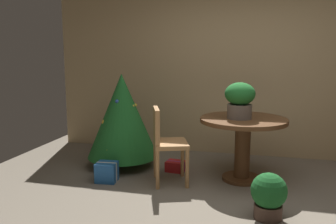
% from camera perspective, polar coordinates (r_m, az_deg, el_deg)
% --- Properties ---
extents(ground_plane, '(6.60, 6.60, 0.00)m').
position_cam_1_polar(ground_plane, '(3.50, 11.16, -16.44)').
color(ground_plane, '#756B5B').
extents(back_wall_panel, '(6.00, 0.10, 2.60)m').
position_cam_1_polar(back_wall_panel, '(5.35, 13.00, 6.92)').
color(back_wall_panel, tan).
rests_on(back_wall_panel, ground_plane).
extents(round_dining_table, '(1.03, 1.03, 0.76)m').
position_cam_1_polar(round_dining_table, '(4.30, 12.00, -3.57)').
color(round_dining_table, brown).
rests_on(round_dining_table, ground_plane).
extents(flower_vase, '(0.35, 0.35, 0.42)m').
position_cam_1_polar(flower_vase, '(4.19, 11.51, 2.12)').
color(flower_vase, '#665B51').
rests_on(flower_vase, round_dining_table).
extents(wooden_chair_left, '(0.51, 0.54, 0.90)m').
position_cam_1_polar(wooden_chair_left, '(4.13, -0.49, -4.55)').
color(wooden_chair_left, '#B27F4C').
rests_on(wooden_chair_left, ground_plane).
extents(holiday_tree, '(0.94, 0.94, 1.25)m').
position_cam_1_polar(holiday_tree, '(4.75, -7.40, -0.58)').
color(holiday_tree, brown).
rests_on(holiday_tree, ground_plane).
extents(gift_box_blue, '(0.26, 0.23, 0.24)m').
position_cam_1_polar(gift_box_blue, '(4.34, -9.85, -9.52)').
color(gift_box_blue, '#1E569E').
rests_on(gift_box_blue, ground_plane).
extents(gift_box_red, '(0.26, 0.22, 0.13)m').
position_cam_1_polar(gift_box_red, '(4.64, 1.27, -8.73)').
color(gift_box_red, red).
rests_on(gift_box_red, ground_plane).
extents(potted_plant, '(0.33, 0.33, 0.44)m').
position_cam_1_polar(potted_plant, '(3.47, 15.95, -12.73)').
color(potted_plant, '#4C382D').
rests_on(potted_plant, ground_plane).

